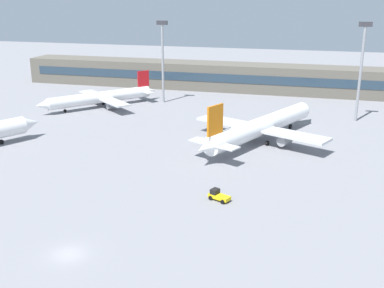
% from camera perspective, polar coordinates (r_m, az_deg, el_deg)
% --- Properties ---
extents(ground_plane, '(400.00, 400.00, 0.00)m').
position_cam_1_polar(ground_plane, '(97.62, -3.04, -1.42)').
color(ground_plane, gray).
extents(terminal_building, '(149.90, 12.13, 9.00)m').
position_cam_1_polar(terminal_building, '(164.43, 4.94, 8.03)').
color(terminal_building, '#5B564C').
rests_on(terminal_building, ground_plane).
extents(airplane_mid, '(31.37, 43.55, 11.44)m').
position_cam_1_polar(airplane_mid, '(107.64, 8.50, 2.17)').
color(airplane_mid, white).
rests_on(airplane_mid, ground_plane).
extents(airplane_far, '(26.59, 31.09, 9.35)m').
position_cam_1_polar(airplane_far, '(141.23, -11.00, 5.49)').
color(airplane_far, white).
rests_on(airplane_far, ground_plane).
extents(baggage_tug_yellow, '(3.90, 2.91, 1.75)m').
position_cam_1_polar(baggage_tug_yellow, '(76.98, 3.16, -6.19)').
color(baggage_tug_yellow, yellow).
rests_on(baggage_tug_yellow, ground_plane).
extents(floodlight_tower_west, '(3.20, 0.80, 24.26)m').
position_cam_1_polar(floodlight_tower_west, '(143.67, -3.55, 10.54)').
color(floodlight_tower_west, gray).
rests_on(floodlight_tower_west, ground_plane).
extents(floodlight_tower_east, '(3.20, 0.80, 25.19)m').
position_cam_1_polar(floodlight_tower_east, '(128.60, 19.68, 8.94)').
color(floodlight_tower_east, gray).
rests_on(floodlight_tower_east, ground_plane).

